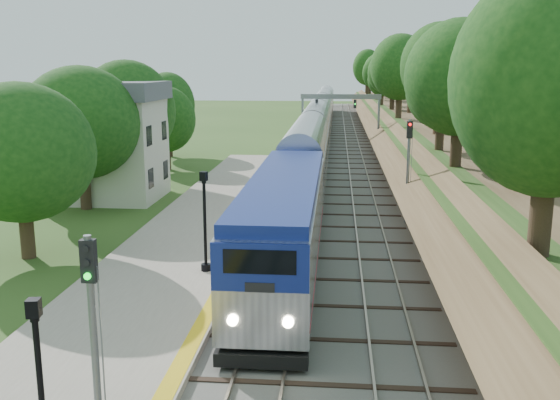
# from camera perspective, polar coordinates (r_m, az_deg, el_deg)

# --- Properties ---
(trackbed) EXTENTS (9.50, 170.00, 0.28)m
(trackbed) POSITION_cam_1_polar(r_m,az_deg,el_deg) (71.76, 5.06, 4.88)
(trackbed) COLOR #4C4944
(trackbed) RESTS_ON ground
(platform) EXTENTS (6.40, 68.00, 0.38)m
(platform) POSITION_cam_1_polar(r_m,az_deg,el_deg) (29.49, -9.44, -5.39)
(platform) COLOR gray
(platform) RESTS_ON ground
(yellow_stripe) EXTENTS (0.55, 68.00, 0.01)m
(yellow_stripe) POSITION_cam_1_polar(r_m,az_deg,el_deg) (28.86, -3.94, -5.24)
(yellow_stripe) COLOR gold
(yellow_stripe) RESTS_ON platform
(embankment) EXTENTS (10.64, 170.00, 11.70)m
(embankment) POSITION_cam_1_polar(r_m,az_deg,el_deg) (72.02, 11.79, 6.22)
(embankment) COLOR brown
(embankment) RESTS_ON ground
(station_building) EXTENTS (8.60, 6.60, 8.00)m
(station_building) POSITION_cam_1_polar(r_m,az_deg,el_deg) (44.50, -16.14, 5.31)
(station_building) COLOR beige
(station_building) RESTS_ON ground
(signal_gantry) EXTENTS (8.40, 0.38, 6.20)m
(signal_gantry) POSITION_cam_1_polar(r_m,az_deg,el_deg) (66.33, 5.53, 8.42)
(signal_gantry) COLOR slate
(signal_gantry) RESTS_ON ground
(trees_behind_platform) EXTENTS (7.82, 53.32, 7.21)m
(trees_behind_platform) POSITION_cam_1_polar(r_m,az_deg,el_deg) (34.80, -17.33, 4.21)
(trees_behind_platform) COLOR #332316
(trees_behind_platform) RESTS_ON ground
(train) EXTENTS (2.87, 115.39, 4.23)m
(train) POSITION_cam_1_polar(r_m,az_deg,el_deg) (73.77, 3.53, 6.75)
(train) COLOR black
(train) RESTS_ON trackbed
(lamppost_far) EXTENTS (0.43, 0.43, 4.31)m
(lamppost_far) POSITION_cam_1_polar(r_m,az_deg,el_deg) (26.64, -6.87, -2.48)
(lamppost_far) COLOR black
(lamppost_far) RESTS_ON platform
(signal_platform) EXTENTS (0.31, 0.24, 5.23)m
(signal_platform) POSITION_cam_1_polar(r_m,az_deg,el_deg) (13.86, -16.71, -11.18)
(signal_platform) COLOR slate
(signal_platform) RESTS_ON platform
(signal_farside) EXTENTS (0.33, 0.26, 5.97)m
(signal_farside) POSITION_cam_1_polar(r_m,az_deg,el_deg) (36.16, 11.65, 3.56)
(signal_farside) COLOR slate
(signal_farside) RESTS_ON ground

